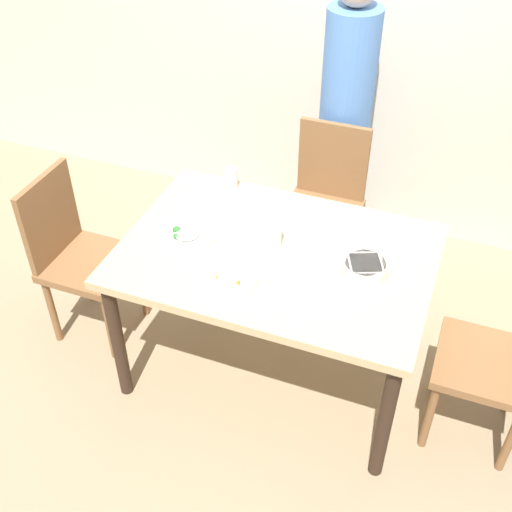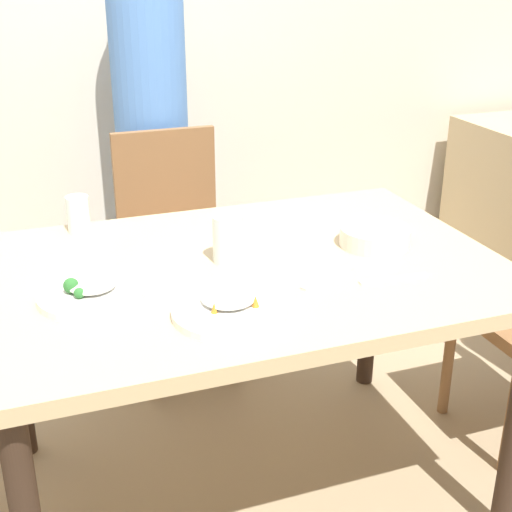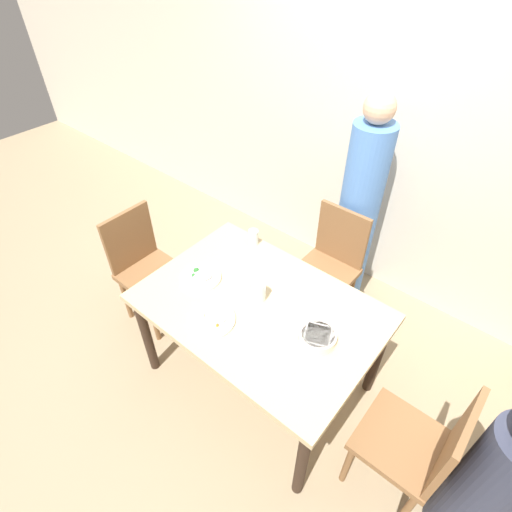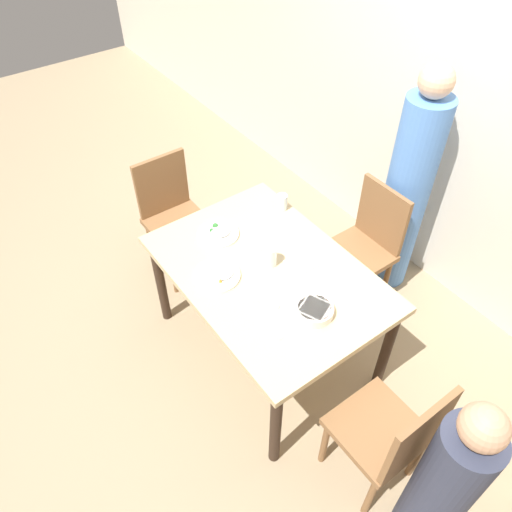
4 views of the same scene
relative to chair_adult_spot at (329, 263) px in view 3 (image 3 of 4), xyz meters
name	(u,v)px [view 3 (image 3 of 4)]	position (x,y,z in m)	size (l,w,h in m)	color
ground_plane	(259,376)	(0.00, -0.80, -0.48)	(10.00, 10.00, 0.00)	#998466
wall_back	(395,119)	(0.00, 0.60, 0.87)	(10.00, 0.06, 2.70)	beige
dining_table	(259,314)	(0.00, -0.80, 0.17)	(1.33, 0.92, 0.73)	tan
chair_adult_spot	(329,263)	(0.00, 0.00, 0.00)	(0.40, 0.40, 0.88)	brown
chair_child_spot	(417,445)	(1.01, -0.83, 0.00)	(0.40, 0.40, 0.88)	brown
chair_empty_left	(145,265)	(-1.00, -0.86, 0.00)	(0.40, 0.40, 0.88)	brown
person_adult	(358,212)	(0.00, 0.31, 0.28)	(0.28, 0.28, 1.61)	#5184D1
person_child	(486,485)	(1.30, -0.83, 0.05)	(0.25, 0.25, 1.14)	#33384C
bowl_curry	(318,337)	(0.38, -0.79, 0.27)	(0.19, 0.19, 0.05)	silver
plate_rice_adult	(213,319)	(-0.12, -1.04, 0.26)	(0.26, 0.26, 0.04)	white
plate_rice_child	(201,277)	(-0.40, -0.86, 0.26)	(0.25, 0.25, 0.05)	white
glass_water_tall	(259,291)	(-0.03, -0.76, 0.31)	(0.08, 0.08, 0.13)	silver
glass_water_short	(253,237)	(-0.37, -0.41, 0.30)	(0.06, 0.06, 0.11)	silver
napkin_folded	(288,292)	(0.07, -0.62, 0.25)	(0.14, 0.14, 0.01)	white
fork_steel	(281,361)	(0.32, -1.01, 0.25)	(0.18, 0.03, 0.01)	silver
spoon_steel	(265,337)	(0.17, -0.95, 0.25)	(0.17, 0.10, 0.01)	silver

